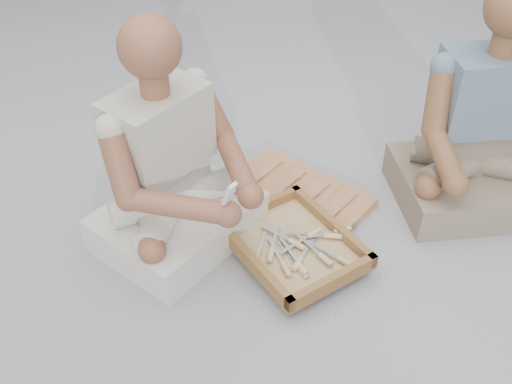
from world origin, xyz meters
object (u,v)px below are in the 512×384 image
Objects in this scene: tool_tray at (293,245)px; craftsman at (172,174)px; companion at (482,136)px; carved_panel at (294,197)px.

craftsman reaches higher than tool_tray.
companion is at bearing 139.47° from craftsman.
tool_tray reaches higher than carved_panel.
tool_tray is 0.66× the size of craftsman.
companion reaches higher than tool_tray.
companion is at bearing 63.16° from tool_tray.
craftsman is at bearing -157.84° from tool_tray.
tool_tray is at bearing 18.53° from companion.
companion is at bearing 39.60° from carved_panel.
craftsman reaches higher than carved_panel.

